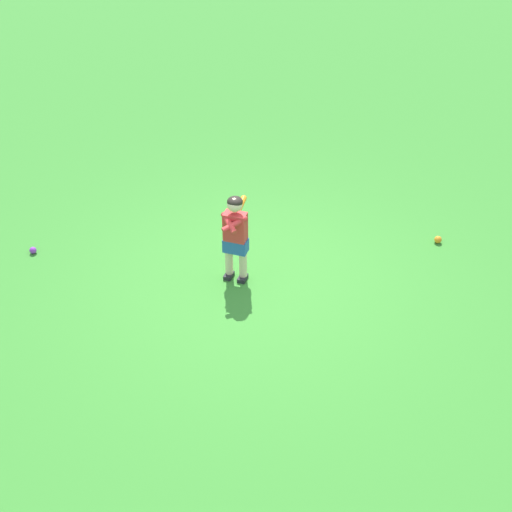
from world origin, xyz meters
TOP-DOWN VIEW (x-y plane):
  - ground_plane at (0.00, 0.00)m, footprint 40.00×40.00m
  - child_batter at (0.13, -0.19)m, footprint 0.59×0.35m
  - play_ball_far_right at (1.38, -2.42)m, footprint 0.09×0.09m
  - play_ball_midfield at (-2.03, 1.28)m, footprint 0.09×0.09m

SIDE VIEW (x-z plane):
  - ground_plane at x=0.00m, z-range 0.00..0.00m
  - play_ball_far_right at x=1.38m, z-range 0.00..0.09m
  - play_ball_midfield at x=-2.03m, z-range 0.00..0.09m
  - child_batter at x=0.13m, z-range 0.11..1.19m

